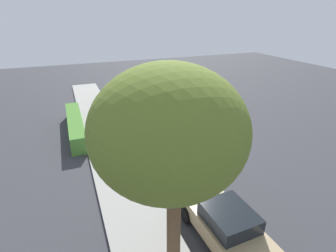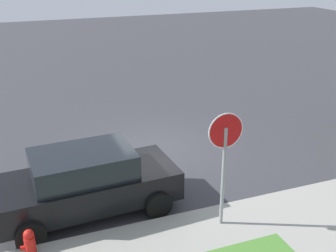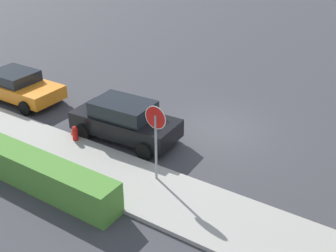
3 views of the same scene
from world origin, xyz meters
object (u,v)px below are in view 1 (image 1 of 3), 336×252
at_px(stop_sign, 117,120).
at_px(parked_car_orange, 119,94).
at_px(fire_hydrant, 113,119).
at_px(parked_car_black, 134,117).
at_px(street_tree_near_corner, 169,133).
at_px(parked_car_tan, 226,225).

bearing_deg(stop_sign, parked_car_orange, -11.83).
bearing_deg(fire_hydrant, parked_car_black, -136.74).
bearing_deg(parked_car_orange, stop_sign, 168.17).
bearing_deg(fire_hydrant, street_tree_near_corner, 176.83).
xyz_separation_m(stop_sign, parked_car_orange, (9.11, -1.91, -1.18)).
height_order(parked_car_black, parked_car_orange, parked_car_black).
bearing_deg(parked_car_orange, parked_car_tan, -179.33).
distance_m(parked_car_tan, fire_hydrant, 12.64).
bearing_deg(stop_sign, parked_car_tan, -166.03).
bearing_deg(street_tree_near_corner, parked_car_tan, -77.76).
height_order(street_tree_near_corner, fire_hydrant, street_tree_near_corner).
bearing_deg(stop_sign, parked_car_black, -32.94).
xyz_separation_m(parked_car_orange, fire_hydrant, (-5.08, 1.51, -0.35)).
distance_m(parked_car_black, parked_car_orange, 6.48).
relative_size(parked_car_tan, fire_hydrant, 5.78).
bearing_deg(stop_sign, street_tree_near_corner, 177.94).
bearing_deg(parked_car_tan, street_tree_near_corner, 102.24).
distance_m(stop_sign, street_tree_near_corner, 9.57).
bearing_deg(parked_car_tan, parked_car_black, 2.08).
distance_m(stop_sign, parked_car_orange, 9.38).
bearing_deg(parked_car_orange, street_tree_near_corner, 172.98).
relative_size(parked_car_tan, street_tree_near_corner, 0.61).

